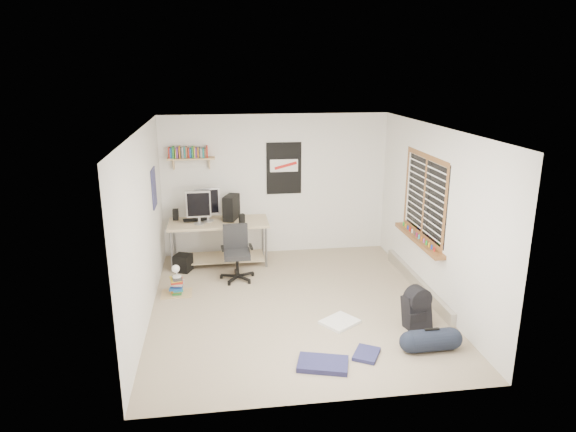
{
  "coord_description": "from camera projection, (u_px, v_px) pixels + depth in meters",
  "views": [
    {
      "loc": [
        -1.02,
        -6.62,
        3.27
      ],
      "look_at": [
        -0.02,
        0.48,
        1.18
      ],
      "focal_mm": 32.0,
      "sensor_mm": 36.0,
      "label": 1
    }
  ],
  "objects": [
    {
      "name": "window",
      "position": [
        423.0,
        197.0,
        7.48
      ],
      "size": [
        0.1,
        1.5,
        1.26
      ],
      "primitive_type": "cube",
      "color": "brown",
      "rests_on": "right_wall"
    },
    {
      "name": "desk_lamp",
      "position": [
        176.0,
        271.0,
        7.56
      ],
      "size": [
        0.14,
        0.22,
        0.22
      ],
      "primitive_type": "cube",
      "rotation": [
        0.0,
        0.0,
        0.07
      ],
      "color": "white",
      "rests_on": "book_stack"
    },
    {
      "name": "speaker_right",
      "position": [
        242.0,
        219.0,
        8.5
      ],
      "size": [
        0.1,
        0.1,
        0.17
      ],
      "primitive_type": "cube",
      "rotation": [
        0.0,
        0.0,
        0.3
      ],
      "color": "black",
      "rests_on": "desk"
    },
    {
      "name": "keyboard",
      "position": [
        195.0,
        219.0,
        8.73
      ],
      "size": [
        0.42,
        0.2,
        0.02
      ],
      "primitive_type": "cube",
      "rotation": [
        0.0,
        0.0,
        0.15
      ],
      "color": "black",
      "rests_on": "desk"
    },
    {
      "name": "right_wall",
      "position": [
        434.0,
        215.0,
        7.26
      ],
      "size": [
        0.01,
        4.5,
        2.5
      ],
      "primitive_type": "cube",
      "color": "silver",
      "rests_on": "ground"
    },
    {
      "name": "monitor_left",
      "position": [
        199.0,
        210.0,
        8.5
      ],
      "size": [
        0.4,
        0.1,
        0.44
      ],
      "primitive_type": "cube",
      "rotation": [
        0.0,
        0.0,
        -0.0
      ],
      "color": "gray",
      "rests_on": "desk"
    },
    {
      "name": "monitor_right",
      "position": [
        208.0,
        207.0,
        8.65
      ],
      "size": [
        0.43,
        0.16,
        0.46
      ],
      "primitive_type": "cube",
      "rotation": [
        0.0,
        0.0,
        0.14
      ],
      "color": "#A6A7AB",
      "rests_on": "desk"
    },
    {
      "name": "poster_back_wall",
      "position": [
        284.0,
        168.0,
        9.05
      ],
      "size": [
        0.62,
        0.03,
        0.92
      ],
      "primitive_type": "cube",
      "color": "black",
      "rests_on": "back_wall"
    },
    {
      "name": "ceiling",
      "position": [
        295.0,
        128.0,
        6.64
      ],
      "size": [
        4.0,
        4.5,
        0.01
      ],
      "primitive_type": "cube",
      "color": "white",
      "rests_on": "ground"
    },
    {
      "name": "floor",
      "position": [
        294.0,
        305.0,
        7.34
      ],
      "size": [
        4.0,
        4.5,
        0.01
      ],
      "primitive_type": "cube",
      "color": "gray",
      "rests_on": "ground"
    },
    {
      "name": "wall_shelf",
      "position": [
        191.0,
        158.0,
        8.69
      ],
      "size": [
        0.8,
        0.22,
        0.24
      ],
      "primitive_type": "cube",
      "color": "tan",
      "rests_on": "back_wall"
    },
    {
      "name": "speaker_left",
      "position": [
        176.0,
        214.0,
        8.72
      ],
      "size": [
        0.1,
        0.1,
        0.19
      ],
      "primitive_type": "cube",
      "rotation": [
        0.0,
        0.0,
        -0.02
      ],
      "color": "black",
      "rests_on": "desk"
    },
    {
      "name": "back_wall",
      "position": [
        275.0,
        185.0,
        9.14
      ],
      "size": [
        4.0,
        0.01,
        2.5
      ],
      "primitive_type": "cube",
      "color": "silver",
      "rests_on": "ground"
    },
    {
      "name": "poster_left_wall",
      "position": [
        154.0,
        188.0,
        7.8
      ],
      "size": [
        0.02,
        0.42,
        0.6
      ],
      "primitive_type": "cube",
      "color": "navy",
      "rests_on": "left_wall"
    },
    {
      "name": "tshirt",
      "position": [
        340.0,
        322.0,
        6.8
      ],
      "size": [
        0.58,
        0.57,
        0.04
      ],
      "primitive_type": "cube",
      "rotation": [
        0.0,
        0.0,
        0.6
      ],
      "color": "silver",
      "rests_on": "floor"
    },
    {
      "name": "desk",
      "position": [
        219.0,
        243.0,
        8.8
      ],
      "size": [
        1.79,
        1.05,
        0.77
      ],
      "primitive_type": "cube",
      "rotation": [
        0.0,
        0.0,
        -0.2
      ],
      "color": "tan",
      "rests_on": "floor"
    },
    {
      "name": "baseboard_heater",
      "position": [
        417.0,
        283.0,
        7.86
      ],
      "size": [
        0.08,
        2.5,
        0.18
      ],
      "primitive_type": "cube",
      "color": "#B7B2A8",
      "rests_on": "floor"
    },
    {
      "name": "book_stack",
      "position": [
        176.0,
        285.0,
        7.64
      ],
      "size": [
        0.48,
        0.43,
        0.28
      ],
      "primitive_type": "cube",
      "rotation": [
        0.0,
        0.0,
        -0.27
      ],
      "color": "brown",
      "rests_on": "floor"
    },
    {
      "name": "backpack",
      "position": [
        417.0,
        312.0,
        6.68
      ],
      "size": [
        0.39,
        0.34,
        0.45
      ],
      "primitive_type": "cube",
      "rotation": [
        0.0,
        0.0,
        0.25
      ],
      "color": "black",
      "rests_on": "floor"
    },
    {
      "name": "duffel_bag",
      "position": [
        431.0,
        340.0,
        6.12
      ],
      "size": [
        0.27,
        0.27,
        0.53
      ],
      "primitive_type": "cylinder",
      "rotation": [
        0.0,
        0.0,
        0.03
      ],
      "color": "black",
      "rests_on": "floor"
    },
    {
      "name": "jeans_a",
      "position": [
        323.0,
        364.0,
        5.82
      ],
      "size": [
        0.65,
        0.51,
        0.06
      ],
      "primitive_type": "cube",
      "rotation": [
        0.0,
        0.0,
        -0.29
      ],
      "color": "#22234D",
      "rests_on": "floor"
    },
    {
      "name": "jeans_b",
      "position": [
        366.0,
        354.0,
        6.03
      ],
      "size": [
        0.41,
        0.44,
        0.04
      ],
      "primitive_type": "cube",
      "rotation": [
        0.0,
        0.0,
        1.05
      ],
      "color": "#232550",
      "rests_on": "floor"
    },
    {
      "name": "office_chair",
      "position": [
        237.0,
        250.0,
        8.09
      ],
      "size": [
        0.61,
        0.61,
        0.88
      ],
      "primitive_type": "cube",
      "rotation": [
        0.0,
        0.0,
        0.06
      ],
      "color": "black",
      "rests_on": "floor"
    },
    {
      "name": "pc_tower",
      "position": [
        231.0,
        207.0,
        8.74
      ],
      "size": [
        0.31,
        0.43,
        0.41
      ],
      "primitive_type": "cube",
      "rotation": [
        0.0,
        0.0,
        -0.36
      ],
      "color": "black",
      "rests_on": "desk"
    },
    {
      "name": "left_wall",
      "position": [
        144.0,
        227.0,
        6.73
      ],
      "size": [
        0.01,
        4.5,
        2.5
      ],
      "primitive_type": "cube",
      "color": "silver",
      "rests_on": "ground"
    },
    {
      "name": "subwoofer",
      "position": [
        183.0,
        263.0,
        8.52
      ],
      "size": [
        0.33,
        0.33,
        0.29
      ],
      "primitive_type": "cube",
      "rotation": [
        0.0,
        0.0,
        -0.39
      ],
      "color": "black",
      "rests_on": "floor"
    }
  ]
}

